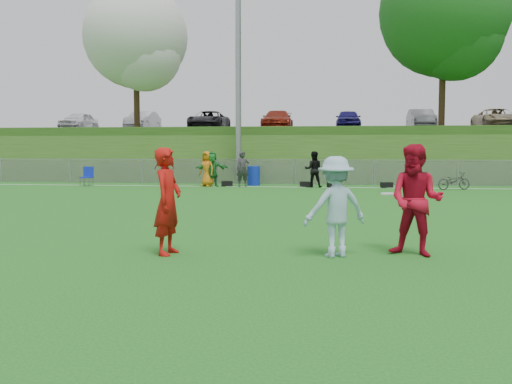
% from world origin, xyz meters
% --- Properties ---
extents(ground, '(120.00, 120.00, 0.00)m').
position_xyz_m(ground, '(0.00, 0.00, 0.00)').
color(ground, '#135A1A').
rests_on(ground, ground).
extents(sideline_far, '(60.00, 0.10, 0.01)m').
position_xyz_m(sideline_far, '(0.00, 18.00, 0.01)').
color(sideline_far, white).
rests_on(sideline_far, ground).
extents(fence, '(58.00, 0.06, 1.30)m').
position_xyz_m(fence, '(0.00, 20.00, 0.65)').
color(fence, gray).
rests_on(fence, ground).
extents(light_pole, '(1.20, 0.40, 12.15)m').
position_xyz_m(light_pole, '(-3.00, 20.80, 6.71)').
color(light_pole, gray).
rests_on(light_pole, ground).
extents(berm, '(120.00, 18.00, 3.00)m').
position_xyz_m(berm, '(0.00, 31.00, 1.50)').
color(berm, '#254814').
rests_on(berm, ground).
extents(parking_lot, '(120.00, 12.00, 0.10)m').
position_xyz_m(parking_lot, '(0.00, 33.00, 3.05)').
color(parking_lot, black).
rests_on(parking_lot, berm).
extents(tree_white_flowering, '(6.30, 6.30, 8.78)m').
position_xyz_m(tree_white_flowering, '(-9.84, 24.92, 8.32)').
color(tree_white_flowering, black).
rests_on(tree_white_flowering, berm).
extents(tree_green_near, '(7.14, 7.14, 9.95)m').
position_xyz_m(tree_green_near, '(8.16, 24.42, 9.03)').
color(tree_green_near, black).
rests_on(tree_green_near, berm).
extents(car_row, '(32.04, 5.18, 1.44)m').
position_xyz_m(car_row, '(-1.17, 32.00, 3.82)').
color(car_row, silver).
rests_on(car_row, parking_lot).
extents(spectator_row, '(8.17, 0.89, 1.69)m').
position_xyz_m(spectator_row, '(-3.06, 18.00, 0.85)').
color(spectator_row, red).
rests_on(spectator_row, ground).
extents(gear_bags, '(8.15, 0.47, 0.26)m').
position_xyz_m(gear_bags, '(0.99, 18.10, 0.13)').
color(gear_bags, black).
rests_on(gear_bags, ground).
extents(player_red_left, '(0.53, 0.73, 1.87)m').
position_xyz_m(player_red_left, '(-0.96, 0.68, 0.94)').
color(player_red_left, '#AE100C').
rests_on(player_red_left, ground).
extents(player_red_center, '(1.15, 1.04, 1.93)m').
position_xyz_m(player_red_center, '(3.32, 1.10, 0.97)').
color(player_red_center, '#B30C24').
rests_on(player_red_center, ground).
extents(player_blue, '(1.28, 1.05, 1.73)m').
position_xyz_m(player_blue, '(1.95, 0.85, 0.86)').
color(player_blue, '#97BBD1').
rests_on(player_blue, ground).
extents(frisbee, '(0.29, 0.29, 0.03)m').
position_xyz_m(frisbee, '(2.92, 1.73, 1.02)').
color(frisbee, white).
rests_on(frisbee, ground).
extents(recycling_bin, '(0.70, 0.70, 0.96)m').
position_xyz_m(recycling_bin, '(-1.95, 19.00, 0.48)').
color(recycling_bin, '#0F27A9').
rests_on(recycling_bin, ground).
extents(camp_chair, '(0.52, 0.53, 0.94)m').
position_xyz_m(camp_chair, '(-10.00, 17.56, 0.28)').
color(camp_chair, '#1024B1').
rests_on(camp_chair, ground).
extents(bicycle, '(1.60, 0.96, 0.79)m').
position_xyz_m(bicycle, '(7.26, 17.20, 0.40)').
color(bicycle, '#29292B').
rests_on(bicycle, ground).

